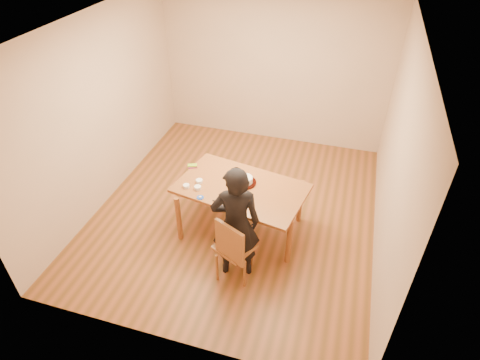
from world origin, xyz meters
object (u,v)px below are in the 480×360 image
(cake_plate, at_px, (245,182))
(person, at_px, (236,224))
(dining_chair, at_px, (235,247))
(cake, at_px, (245,180))
(dining_table, at_px, (241,188))

(cake_plate, distance_m, person, 0.83)
(person, bearing_deg, dining_chair, 72.79)
(dining_chair, distance_m, cake_plate, 0.93)
(dining_chair, bearing_deg, cake, 123.41)
(cake_plate, bearing_deg, person, -81.48)
(cake, xyz_separation_m, person, (0.12, -0.82, -0.02))
(cake_plate, relative_size, cake, 1.46)
(dining_table, height_order, dining_chair, dining_table)
(dining_chair, relative_size, cake, 1.99)
(cake, bearing_deg, dining_chair, -81.91)
(dining_chair, xyz_separation_m, person, (0.00, 0.04, 0.34))
(cake, height_order, person, person)
(dining_chair, xyz_separation_m, cake_plate, (-0.12, 0.87, 0.31))
(dining_table, height_order, cake_plate, cake_plate)
(cake_plate, distance_m, cake, 0.04)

